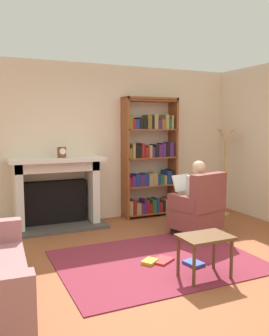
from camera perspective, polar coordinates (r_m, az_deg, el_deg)
The scene contains 12 objects.
ground at distance 4.31m, azimuth 5.60°, elevation -15.85°, with size 14.00×14.00×0.00m, color brown.
back_wall at distance 6.32m, azimuth -5.91°, elevation 3.99°, with size 5.60×0.10×2.70m, color beige.
side_wall_right at distance 6.61m, azimuth 20.41°, elevation 3.72°, with size 0.10×5.20×2.70m, color beige.
area_rug at distance 4.55m, azimuth 3.65°, elevation -14.49°, with size 2.40×1.80×0.01m, color maroon.
fireplace at distance 5.96m, azimuth -12.30°, elevation -3.55°, with size 1.52×0.64×1.15m.
mantel_clock at distance 5.80m, azimuth -11.50°, elevation 2.46°, with size 0.14×0.14×0.17m.
bookshelf at distance 6.50m, azimuth 2.44°, elevation 1.28°, with size 1.01×0.32×2.15m.
armchair_reading at distance 5.46m, azimuth 10.19°, elevation -6.36°, with size 0.78×0.76×0.97m.
seated_reader at distance 5.49m, azimuth 9.30°, elevation -4.16°, with size 0.45×0.59×1.14m.
side_table at distance 4.03m, azimuth 11.16°, elevation -11.55°, with size 0.56×0.39×0.48m.
scattered_books at distance 4.47m, azimuth 5.74°, elevation -14.63°, with size 0.68×0.53×0.04m.
floor_lamp at distance 6.73m, azimuth 14.26°, elevation 3.97°, with size 0.32×0.32×1.60m.
Camera 1 is at (-2.00, -3.44, 1.66)m, focal length 38.30 mm.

